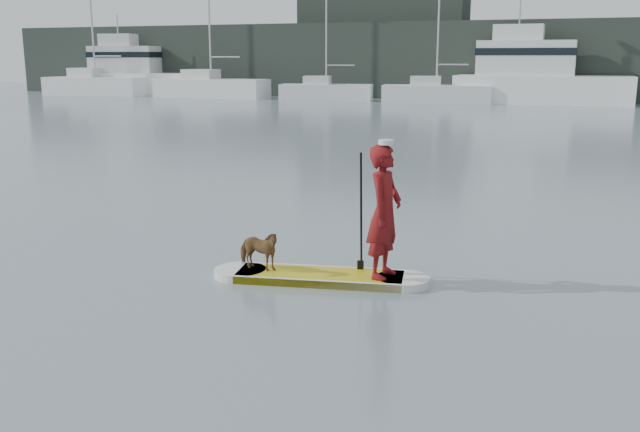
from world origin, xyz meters
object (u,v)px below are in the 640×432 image
(paddleboard, at_px, (320,277))
(sailboat_a, at_px, (95,85))
(paddler, at_px, (384,212))
(motor_yacht_b, at_px, (132,72))
(sailboat_b, at_px, (211,86))
(motor_yacht_a, at_px, (535,75))
(dog, at_px, (258,250))
(sailboat_c, at_px, (325,91))
(sailboat_d, at_px, (435,92))

(paddleboard, xyz_separation_m, sailboat_a, (-37.28, 42.23, 0.87))
(paddler, xyz_separation_m, motor_yacht_b, (-35.97, 44.32, 0.85))
(paddler, xyz_separation_m, sailboat_b, (-26.83, 42.17, -0.13))
(motor_yacht_b, bearing_deg, motor_yacht_a, -11.22)
(paddleboard, distance_m, paddler, 1.41)
(dog, height_order, sailboat_c, sailboat_c)
(paddler, bearing_deg, motor_yacht_b, 43.82)
(dog, height_order, motor_yacht_a, motor_yacht_a)
(dog, relative_size, motor_yacht_b, 0.07)
(sailboat_a, relative_size, sailboat_c, 1.33)
(sailboat_a, distance_m, sailboat_b, 11.38)
(sailboat_c, height_order, sailboat_d, sailboat_d)
(sailboat_b, relative_size, motor_yacht_a, 1.14)
(paddleboard, height_order, paddler, paddler)
(paddler, height_order, motor_yacht_b, motor_yacht_b)
(dog, height_order, sailboat_a, sailboat_a)
(sailboat_b, height_order, sailboat_d, sailboat_b)
(paddleboard, bearing_deg, dog, -180.00)
(dog, relative_size, motor_yacht_a, 0.06)
(dog, distance_m, sailboat_c, 44.64)
(sailboat_b, bearing_deg, dog, -60.25)
(paddleboard, bearing_deg, paddler, -0.00)
(motor_yacht_b, bearing_deg, paddler, -61.49)
(sailboat_c, bearing_deg, motor_yacht_b, 160.63)
(sailboat_b, bearing_deg, paddler, -58.19)
(dog, distance_m, motor_yacht_b, 56.23)
(sailboat_a, relative_size, sailboat_b, 0.95)
(paddleboard, xyz_separation_m, paddler, (0.94, 0.18, 1.04))
(dog, xyz_separation_m, sailboat_b, (-24.96, 42.54, 0.54))
(dog, bearing_deg, paddler, -73.10)
(paddler, relative_size, sailboat_b, 0.14)
(sailboat_c, xyz_separation_m, motor_yacht_a, (15.13, 2.16, 1.31))
(paddleboard, bearing_deg, sailboat_c, 99.39)
(paddleboard, distance_m, sailboat_d, 42.94)
(dog, xyz_separation_m, motor_yacht_b, (-34.10, 44.69, 1.52))
(sailboat_d, relative_size, motor_yacht_a, 0.93)
(paddleboard, relative_size, dog, 4.38)
(paddler, relative_size, sailboat_a, 0.15)
(dog, xyz_separation_m, sailboat_c, (-14.76, 42.13, 0.31))
(dog, bearing_deg, paddleboard, -73.10)
(sailboat_b, distance_m, motor_yacht_a, 25.42)
(sailboat_d, bearing_deg, paddleboard, -90.88)
(motor_yacht_a, xyz_separation_m, motor_yacht_b, (-34.47, 0.40, -0.10))
(paddler, height_order, sailboat_a, sailboat_a)
(paddler, height_order, dog, paddler)
(sailboat_a, xyz_separation_m, sailboat_d, (29.97, 0.07, -0.12))
(sailboat_d, height_order, motor_yacht_b, sailboat_d)
(motor_yacht_a, relative_size, motor_yacht_b, 1.11)
(paddler, relative_size, motor_yacht_a, 0.16)
(dog, relative_size, sailboat_c, 0.07)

